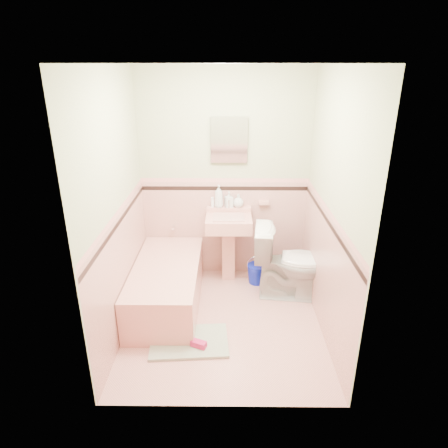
{
  "coord_description": "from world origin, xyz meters",
  "views": [
    {
      "loc": [
        0.03,
        -3.41,
        2.5
      ],
      "look_at": [
        0.0,
        0.25,
        1.0
      ],
      "focal_mm": 31.49,
      "sensor_mm": 36.0,
      "label": 1
    }
  ],
  "objects_px": {
    "toilet": "(292,262)",
    "bucket": "(257,274)",
    "soap_bottle_left": "(219,196)",
    "bathtub": "(167,286)",
    "shoe": "(199,344)",
    "sink": "(229,249)",
    "soap_bottle_mid": "(229,199)",
    "soap_bottle_right": "(238,201)",
    "medicine_cabinet": "(229,140)"
  },
  "relations": [
    {
      "from": "medicine_cabinet",
      "to": "bucket",
      "type": "distance_m",
      "value": 1.64
    },
    {
      "from": "shoe",
      "to": "soap_bottle_right",
      "type": "bearing_deg",
      "value": 99.18
    },
    {
      "from": "soap_bottle_mid",
      "to": "toilet",
      "type": "relative_size",
      "value": 0.22
    },
    {
      "from": "bathtub",
      "to": "bucket",
      "type": "distance_m",
      "value": 1.14
    },
    {
      "from": "sink",
      "to": "toilet",
      "type": "distance_m",
      "value": 0.79
    },
    {
      "from": "soap_bottle_mid",
      "to": "bathtub",
      "type": "bearing_deg",
      "value": -133.81
    },
    {
      "from": "medicine_cabinet",
      "to": "shoe",
      "type": "bearing_deg",
      "value": -100.63
    },
    {
      "from": "medicine_cabinet",
      "to": "bucket",
      "type": "relative_size",
      "value": 1.91
    },
    {
      "from": "bucket",
      "to": "sink",
      "type": "bearing_deg",
      "value": 170.5
    },
    {
      "from": "bathtub",
      "to": "soap_bottle_right",
      "type": "bearing_deg",
      "value": 41.76
    },
    {
      "from": "sink",
      "to": "medicine_cabinet",
      "type": "xyz_separation_m",
      "value": [
        0.0,
        0.21,
        1.28
      ]
    },
    {
      "from": "bathtub",
      "to": "soap_bottle_mid",
      "type": "relative_size",
      "value": 7.86
    },
    {
      "from": "medicine_cabinet",
      "to": "shoe",
      "type": "xyz_separation_m",
      "value": [
        -0.28,
        -1.5,
        -1.64
      ]
    },
    {
      "from": "sink",
      "to": "shoe",
      "type": "distance_m",
      "value": 1.37
    },
    {
      "from": "soap_bottle_right",
      "to": "shoe",
      "type": "relative_size",
      "value": 1.1
    },
    {
      "from": "toilet",
      "to": "bucket",
      "type": "distance_m",
      "value": 0.55
    },
    {
      "from": "soap_bottle_mid",
      "to": "bucket",
      "type": "height_order",
      "value": "soap_bottle_mid"
    },
    {
      "from": "soap_bottle_mid",
      "to": "shoe",
      "type": "distance_m",
      "value": 1.77
    },
    {
      "from": "bathtub",
      "to": "toilet",
      "type": "height_order",
      "value": "toilet"
    },
    {
      "from": "medicine_cabinet",
      "to": "sink",
      "type": "bearing_deg",
      "value": -90.0
    },
    {
      "from": "soap_bottle_right",
      "to": "bucket",
      "type": "distance_m",
      "value": 0.92
    },
    {
      "from": "soap_bottle_mid",
      "to": "shoe",
      "type": "relative_size",
      "value": 1.31
    },
    {
      "from": "toilet",
      "to": "shoe",
      "type": "xyz_separation_m",
      "value": [
        -0.99,
        -0.95,
        -0.37
      ]
    },
    {
      "from": "bathtub",
      "to": "sink",
      "type": "relative_size",
      "value": 1.78
    },
    {
      "from": "soap_bottle_left",
      "to": "soap_bottle_mid",
      "type": "relative_size",
      "value": 1.43
    },
    {
      "from": "medicine_cabinet",
      "to": "soap_bottle_left",
      "type": "bearing_deg",
      "value": -165.98
    },
    {
      "from": "toilet",
      "to": "shoe",
      "type": "bearing_deg",
      "value": 139.91
    },
    {
      "from": "sink",
      "to": "soap_bottle_left",
      "type": "distance_m",
      "value": 0.65
    },
    {
      "from": "medicine_cabinet",
      "to": "soap_bottle_mid",
      "type": "height_order",
      "value": "medicine_cabinet"
    },
    {
      "from": "sink",
      "to": "soap_bottle_mid",
      "type": "xyz_separation_m",
      "value": [
        0.0,
        0.18,
        0.57
      ]
    },
    {
      "from": "sink",
      "to": "soap_bottle_left",
      "type": "xyz_separation_m",
      "value": [
        -0.12,
        0.18,
        0.62
      ]
    },
    {
      "from": "soap_bottle_left",
      "to": "soap_bottle_mid",
      "type": "xyz_separation_m",
      "value": [
        0.12,
        0.0,
        -0.04
      ]
    },
    {
      "from": "bathtub",
      "to": "shoe",
      "type": "relative_size",
      "value": 10.28
    },
    {
      "from": "medicine_cabinet",
      "to": "soap_bottle_left",
      "type": "height_order",
      "value": "medicine_cabinet"
    },
    {
      "from": "medicine_cabinet",
      "to": "soap_bottle_mid",
      "type": "bearing_deg",
      "value": -87.69
    },
    {
      "from": "soap_bottle_left",
      "to": "soap_bottle_mid",
      "type": "height_order",
      "value": "soap_bottle_left"
    },
    {
      "from": "sink",
      "to": "soap_bottle_left",
      "type": "bearing_deg",
      "value": 123.73
    },
    {
      "from": "toilet",
      "to": "medicine_cabinet",
      "type": "bearing_deg",
      "value": 58.33
    },
    {
      "from": "sink",
      "to": "toilet",
      "type": "bearing_deg",
      "value": -25.62
    },
    {
      "from": "shoe",
      "to": "bathtub",
      "type": "bearing_deg",
      "value": 141.92
    },
    {
      "from": "bathtub",
      "to": "shoe",
      "type": "height_order",
      "value": "bathtub"
    },
    {
      "from": "soap_bottle_left",
      "to": "shoe",
      "type": "height_order",
      "value": "soap_bottle_left"
    },
    {
      "from": "soap_bottle_right",
      "to": "shoe",
      "type": "distance_m",
      "value": 1.78
    },
    {
      "from": "sink",
      "to": "bathtub",
      "type": "bearing_deg",
      "value": -142.07
    },
    {
      "from": "soap_bottle_left",
      "to": "sink",
      "type": "bearing_deg",
      "value": -56.27
    },
    {
      "from": "soap_bottle_left",
      "to": "bathtub",
      "type": "bearing_deg",
      "value": -128.25
    },
    {
      "from": "toilet",
      "to": "shoe",
      "type": "distance_m",
      "value": 1.42
    },
    {
      "from": "bathtub",
      "to": "sink",
      "type": "distance_m",
      "value": 0.88
    },
    {
      "from": "soap_bottle_right",
      "to": "bucket",
      "type": "relative_size",
      "value": 0.68
    },
    {
      "from": "soap_bottle_mid",
      "to": "soap_bottle_right",
      "type": "relative_size",
      "value": 1.18
    }
  ]
}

